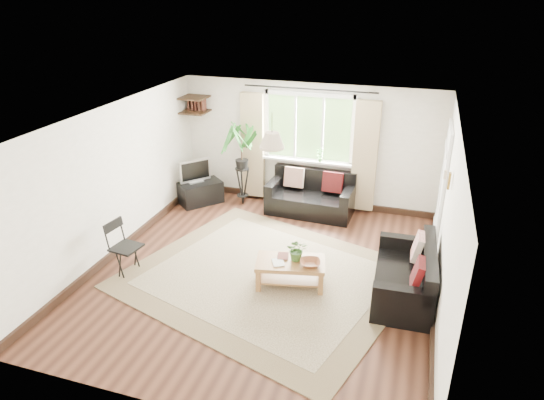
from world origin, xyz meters
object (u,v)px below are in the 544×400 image
(tv_stand, at_px, (201,193))
(folding_chair, at_px, (126,248))
(sofa_back, at_px, (310,195))
(palm_stand, at_px, (242,165))
(coffee_table, at_px, (290,273))
(sofa_right, at_px, (404,273))

(tv_stand, distance_m, folding_chair, 2.69)
(tv_stand, bearing_deg, folding_chair, -138.02)
(tv_stand, bearing_deg, sofa_back, -43.56)
(tv_stand, height_order, palm_stand, palm_stand)
(coffee_table, bearing_deg, palm_stand, 124.02)
(tv_stand, xyz_separation_m, folding_chair, (0.05, -2.68, 0.20))
(sofa_right, height_order, coffee_table, sofa_right)
(sofa_back, distance_m, palm_stand, 1.46)
(sofa_right, distance_m, palm_stand, 3.99)
(sofa_right, height_order, folding_chair, folding_chair)
(coffee_table, relative_size, tv_stand, 1.20)
(palm_stand, bearing_deg, folding_chair, -104.72)
(sofa_back, height_order, folding_chair, folding_chair)
(tv_stand, relative_size, folding_chair, 0.98)
(palm_stand, relative_size, folding_chair, 1.96)
(coffee_table, relative_size, folding_chair, 1.18)
(sofa_back, xyz_separation_m, folding_chair, (-2.15, -2.90, 0.04))
(sofa_back, height_order, sofa_right, sofa_back)
(coffee_table, distance_m, folding_chair, 2.49)
(coffee_table, xyz_separation_m, folding_chair, (-2.45, -0.42, 0.22))
(coffee_table, bearing_deg, sofa_back, 96.76)
(sofa_right, distance_m, folding_chair, 4.08)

